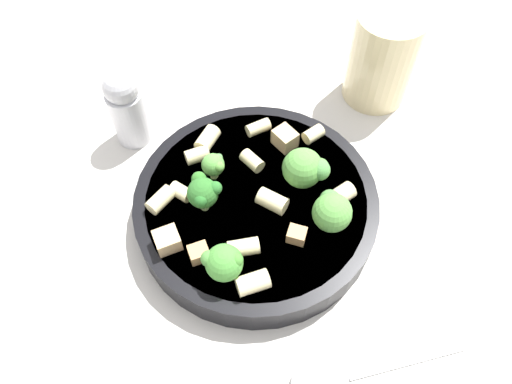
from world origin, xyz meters
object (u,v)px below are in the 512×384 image
(chicken_chunk_1, at_px, (199,253))
(broccoli_floret_4, at_px, (224,263))
(pepper_shaker, at_px, (127,107))
(pasta_bowl, at_px, (256,205))
(chicken_chunk_0, at_px, (167,240))
(broccoli_floret_2, at_px, (332,211))
(broccoli_floret_1, at_px, (203,193))
(broccoli_floret_3, at_px, (214,165))
(rigatoni_9, at_px, (161,200))
(rigatoni_3, at_px, (313,134))
(spoon, at_px, (343,375))
(chicken_chunk_3, at_px, (285,138))
(chicken_chunk_2, at_px, (297,235))
(rigatoni_0, at_px, (181,188))
(rigatoni_7, at_px, (197,155))
(rigatoni_4, at_px, (255,283))
(rigatoni_8, at_px, (259,127))
(rigatoni_1, at_px, (243,247))
(rigatoni_2, at_px, (252,161))
(rigatoni_10, at_px, (341,192))
(rigatoni_6, at_px, (207,139))
(broccoli_floret_0, at_px, (305,168))
(drinking_glass, at_px, (381,62))
(rigatoni_5, at_px, (272,201))

(chicken_chunk_1, bearing_deg, broccoli_floret_4, -34.40)
(pepper_shaker, bearing_deg, broccoli_floret_4, -57.62)
(pasta_bowl, relative_size, chicken_chunk_0, 10.91)
(broccoli_floret_2, relative_size, chicken_chunk_0, 1.80)
(broccoli_floret_1, xyz_separation_m, broccoli_floret_3, (0.01, 0.04, -0.01))
(rigatoni_9, bearing_deg, rigatoni_3, 30.06)
(spoon, bearing_deg, broccoli_floret_4, 143.83)
(chicken_chunk_3, bearing_deg, chicken_chunk_2, -84.58)
(rigatoni_0, bearing_deg, broccoli_floret_3, 33.73)
(rigatoni_7, bearing_deg, rigatoni_4, -65.31)
(rigatoni_8, bearing_deg, rigatoni_4, -89.52)
(rigatoni_7, distance_m, chicken_chunk_0, 0.10)
(broccoli_floret_4, xyz_separation_m, chicken_chunk_3, (0.05, 0.15, -0.01))
(chicken_chunk_1, bearing_deg, rigatoni_0, 108.78)
(rigatoni_9, bearing_deg, rigatoni_7, 61.30)
(pasta_bowl, relative_size, broccoli_floret_2, 6.07)
(rigatoni_3, distance_m, chicken_chunk_3, 0.03)
(rigatoni_1, bearing_deg, broccoli_floret_4, -124.12)
(chicken_chunk_2, relative_size, spoon, 0.10)
(broccoli_floret_3, xyz_separation_m, rigatoni_4, (0.04, -0.12, -0.01))
(rigatoni_7, relative_size, chicken_chunk_3, 1.03)
(rigatoni_2, bearing_deg, spoon, -66.87)
(rigatoni_4, relative_size, rigatoni_8, 1.12)
(broccoli_floret_2, xyz_separation_m, chicken_chunk_2, (-0.03, -0.02, -0.01))
(rigatoni_10, xyz_separation_m, pepper_shaker, (-0.22, 0.10, 0.01))
(rigatoni_2, height_order, chicken_chunk_1, same)
(rigatoni_1, bearing_deg, rigatoni_6, 109.01)
(chicken_chunk_3, distance_m, spoon, 0.23)
(rigatoni_0, xyz_separation_m, rigatoni_9, (-0.02, -0.01, 0.00))
(rigatoni_4, height_order, chicken_chunk_1, rigatoni_4)
(rigatoni_8, relative_size, spoon, 0.16)
(rigatoni_4, bearing_deg, chicken_chunk_1, 151.70)
(pasta_bowl, height_order, rigatoni_2, rigatoni_2)
(broccoli_floret_0, relative_size, rigatoni_0, 2.27)
(broccoli_floret_3, relative_size, chicken_chunk_0, 1.37)
(rigatoni_2, distance_m, rigatoni_8, 0.05)
(chicken_chunk_2, bearing_deg, broccoli_floret_3, 139.65)
(rigatoni_8, bearing_deg, broccoli_floret_3, -125.52)
(broccoli_floret_0, bearing_deg, rigatoni_2, 160.48)
(pasta_bowl, xyz_separation_m, rigatoni_0, (-0.07, 0.00, 0.02))
(drinking_glass, relative_size, pepper_shaker, 1.15)
(chicken_chunk_0, distance_m, pepper_shaker, 0.17)
(chicken_chunk_3, relative_size, spoon, 0.14)
(broccoli_floret_0, bearing_deg, rigatoni_5, -136.03)
(rigatoni_1, bearing_deg, rigatoni_10, 33.90)
(broccoli_floret_0, bearing_deg, rigatoni_0, -171.94)
(rigatoni_9, height_order, spoon, rigatoni_9)
(broccoli_floret_1, height_order, rigatoni_8, broccoli_floret_1)
(chicken_chunk_1, bearing_deg, broccoli_floret_3, 85.19)
(rigatoni_3, relative_size, rigatoni_5, 0.75)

